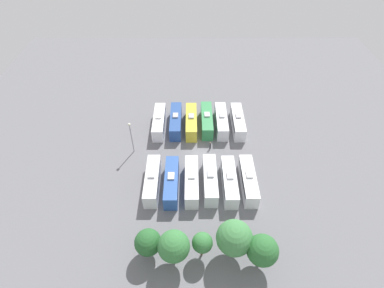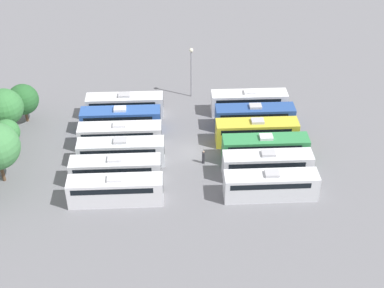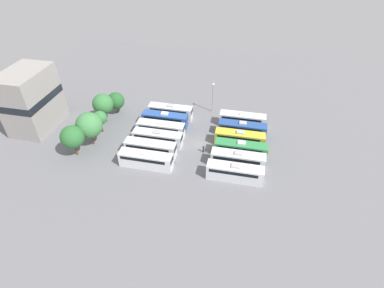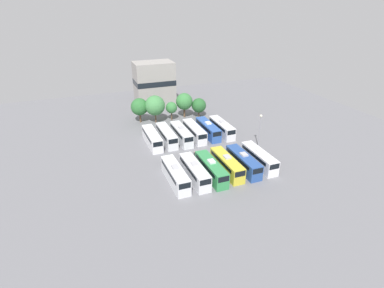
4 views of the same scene
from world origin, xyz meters
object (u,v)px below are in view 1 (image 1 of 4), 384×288
Objects in this scene: tree_1 at (234,238)px; tree_2 at (202,243)px; bus_1 at (221,121)px; light_pole at (131,133)px; bus_6 at (248,180)px; bus_11 at (152,180)px; bus_5 at (159,122)px; bus_9 at (192,181)px; bus_10 at (171,182)px; tree_0 at (262,250)px; bus_8 at (210,180)px; worker_person at (210,146)px; bus_0 at (238,121)px; bus_3 at (191,122)px; bus_7 at (229,181)px; bus_2 at (207,120)px; tree_3 at (174,246)px; tree_4 at (148,242)px; bus_4 at (176,121)px.

tree_1 reaches higher than tree_2.
light_pole is (19.30, 8.09, 3.54)m from bus_1.
bus_6 is 18.12m from bus_11.
bus_11 is 16.55m from tree_2.
bus_5 and bus_9 have the same top height.
bus_1 is 22.70m from bus_11.
tree_1 is (0.66, 31.25, 3.20)m from bus_1.
bus_10 is 3.65m from bus_11.
bus_6 is 1.54× the size of tree_0.
tree_2 is at bearing 80.27° from bus_1.
bus_8 reaches higher than worker_person.
bus_0 and bus_1 have the same top height.
bus_1 is 6.97m from bus_3.
bus_9 is 1.00× the size of bus_10.
bus_1 is 1.00× the size of bus_7.
bus_1 is 18.06m from bus_6.
bus_8 is 1.00× the size of bus_11.
bus_7 is at bearing 90.51° from bus_1.
bus_0 and bus_9 have the same top height.
tree_2 is (-13.93, 23.25, -1.58)m from light_pole.
tree_1 is at bearing 94.89° from bus_2.
tree_2 reaches higher than worker_person.
bus_3 is 1.49× the size of tree_3.
bus_8 is 17.12m from tree_4.
tree_2 is (-5.18, 31.37, 1.96)m from bus_4.
tree_0 reaches higher than bus_3.
tree_4 reaches higher than bus_4.
bus_0 is 1.00× the size of bus_4.
bus_6 is at bearing 157.44° from light_pole.
bus_11 is 19.62m from tree_1.
light_pole is 27.15m from tree_2.
bus_1 is at bearing -129.24° from bus_11.
tree_3 is at bearing 107.78° from bus_11.
bus_5 is 1.00× the size of bus_7.
bus_5 and bus_11 have the same top height.
bus_10 is at bearing 2.34° from bus_9.
bus_7 is (-3.52, 18.18, 0.00)m from bus_2.
bus_9 is 7.42m from bus_11.
light_pole is 29.74m from tree_1.
bus_4 and bus_7 have the same top height.
worker_person is at bearing -111.22° from bus_9.
bus_6 is at bearing -123.73° from tree_2.
worker_person is 0.24× the size of light_pole.
bus_10 is at bearing 174.26° from bus_11.
bus_2 is 1.00× the size of bus_6.
light_pole reaches higher than bus_8.
tree_3 is (4.23, 1.08, 1.00)m from tree_2.
light_pole is (16.41, 0.74, 4.42)m from worker_person.
light_pole reaches higher than bus_7.
bus_6 is at bearing -178.90° from bus_10.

